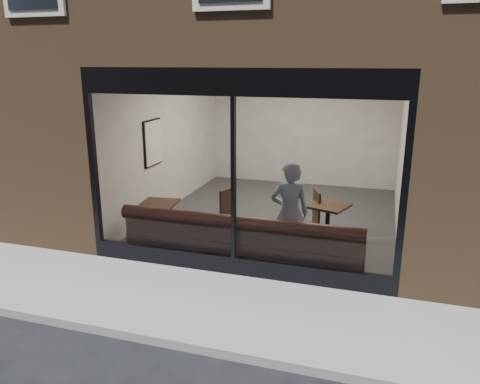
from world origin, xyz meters
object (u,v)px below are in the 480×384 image
(person, at_px, (290,213))
(cafe_chair_right, at_px, (306,226))
(cafe_table_left, at_px, (159,203))
(cafe_table_right, at_px, (328,206))
(cafe_chair_left, at_px, (220,222))
(banquette, at_px, (241,252))

(person, relative_size, cafe_chair_right, 3.85)
(person, relative_size, cafe_table_left, 2.72)
(person, relative_size, cafe_table_right, 2.60)
(person, height_order, cafe_table_right, person)
(cafe_chair_left, relative_size, cafe_chair_right, 0.97)
(banquette, xyz_separation_m, person, (0.73, 0.32, 0.64))
(cafe_table_right, relative_size, cafe_chair_left, 1.53)
(cafe_chair_left, xyz_separation_m, cafe_chair_right, (1.64, 0.25, 0.00))
(banquette, xyz_separation_m, cafe_table_right, (1.25, 1.35, 0.52))
(cafe_table_left, bearing_deg, cafe_chair_right, 19.96)
(person, distance_m, cafe_chair_right, 1.34)
(person, height_order, cafe_chair_left, person)
(cafe_table_left, height_order, cafe_chair_right, cafe_table_left)
(banquette, relative_size, cafe_table_right, 5.98)
(banquette, relative_size, cafe_chair_left, 9.12)
(banquette, height_order, cafe_chair_right, banquette)
(cafe_table_left, height_order, cafe_table_right, same)
(banquette, distance_m, cafe_chair_right, 1.71)
(cafe_chair_left, bearing_deg, cafe_chair_right, -150.35)
(cafe_table_right, distance_m, cafe_chair_right, 0.67)
(cafe_table_left, xyz_separation_m, cafe_table_right, (3.02, 0.80, 0.00))
(cafe_table_left, distance_m, cafe_table_right, 3.13)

